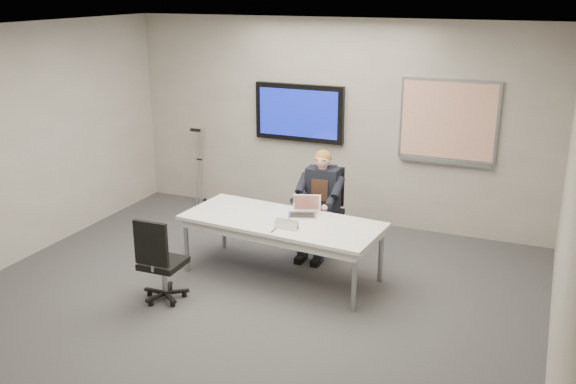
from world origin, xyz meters
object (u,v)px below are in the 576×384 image
at_px(conference_table, 282,226).
at_px(seated_person, 318,214).
at_px(office_chair_far, 324,223).
at_px(office_chair_near, 162,275).
at_px(laptop, 304,210).

xyz_separation_m(conference_table, seated_person, (0.15, 0.76, -0.09)).
distance_m(conference_table, office_chair_far, 1.05).
bearing_deg(conference_table, office_chair_near, -126.27).
bearing_deg(laptop, office_chair_near, -149.93).
relative_size(conference_table, office_chair_far, 2.26).
bearing_deg(conference_table, office_chair_far, 86.42).
distance_m(office_chair_near, seated_person, 2.11).
bearing_deg(office_chair_near, seated_person, -122.11).
distance_m(office_chair_far, laptop, 0.87).
xyz_separation_m(office_chair_far, seated_person, (0.00, -0.24, 0.20)).
xyz_separation_m(seated_person, laptop, (0.02, -0.51, 0.23)).
bearing_deg(office_chair_far, seated_person, -93.76).
height_order(conference_table, office_chair_far, office_chair_far).
xyz_separation_m(office_chair_near, laptop, (1.09, 1.30, 0.45)).
bearing_deg(conference_table, laptop, 59.83).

